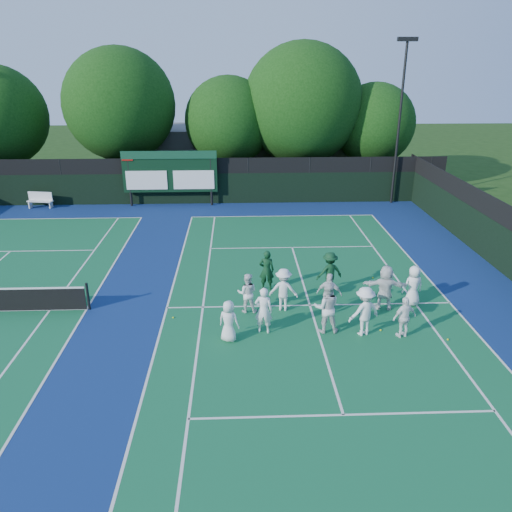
{
  "coord_description": "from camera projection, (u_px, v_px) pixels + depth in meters",
  "views": [
    {
      "loc": [
        -2.75,
        -16.1,
        8.79
      ],
      "look_at": [
        -2.0,
        3.0,
        1.3
      ],
      "focal_mm": 35.0,
      "sensor_mm": 36.0,
      "label": 1
    }
  ],
  "objects": [
    {
      "name": "player_front_4",
      "position": [
        404.0,
        317.0,
        16.78
      ],
      "size": [
        0.94,
        0.6,
        1.49
      ],
      "primitive_type": "imported",
      "rotation": [
        0.0,
        0.0,
        3.44
      ],
      "color": "white",
      "rests_on": "ground"
    },
    {
      "name": "player_back_2",
      "position": [
        329.0,
        294.0,
        18.35
      ],
      "size": [
        1.01,
        0.66,
        1.6
      ],
      "primitive_type": "imported",
      "rotation": [
        0.0,
        0.0,
        2.83
      ],
      "color": "silver",
      "rests_on": "ground"
    },
    {
      "name": "tennis_ball_5",
      "position": [
        448.0,
        340.0,
        16.81
      ],
      "size": [
        0.07,
        0.07,
        0.07
      ],
      "primitive_type": "sphere",
      "color": "#B3CD18",
      "rests_on": "ground"
    },
    {
      "name": "ground",
      "position": [
        314.0,
        318.0,
        18.29
      ],
      "size": [
        120.0,
        120.0,
        0.0
      ],
      "primitive_type": "plane",
      "color": "#18350E",
      "rests_on": "ground"
    },
    {
      "name": "player_front_0",
      "position": [
        229.0,
        321.0,
        16.57
      ],
      "size": [
        0.84,
        0.7,
        1.46
      ],
      "primitive_type": "imported",
      "rotation": [
        0.0,
        0.0,
        2.75
      ],
      "color": "white",
      "rests_on": "ground"
    },
    {
      "name": "scoreboard",
      "position": [
        170.0,
        172.0,
        31.73
      ],
      "size": [
        6.0,
        0.21,
        3.55
      ],
      "color": "black",
      "rests_on": "ground"
    },
    {
      "name": "tree_c",
      "position": [
        231.0,
        123.0,
        34.65
      ],
      "size": [
        6.06,
        6.06,
        7.96
      ],
      "color": "black",
      "rests_on": "ground"
    },
    {
      "name": "tennis_ball_1",
      "position": [
        373.0,
        278.0,
        21.58
      ],
      "size": [
        0.07,
        0.07,
        0.07
      ],
      "primitive_type": "sphere",
      "color": "#B3CD18",
      "rests_on": "ground"
    },
    {
      "name": "tree_b",
      "position": [
        123.0,
        107.0,
        33.99
      ],
      "size": [
        7.55,
        7.55,
        9.81
      ],
      "color": "black",
      "rests_on": "ground"
    },
    {
      "name": "back_fence",
      "position": [
        187.0,
        183.0,
        32.46
      ],
      "size": [
        34.0,
        0.08,
        3.0
      ],
      "color": "black",
      "rests_on": "ground"
    },
    {
      "name": "coach_right",
      "position": [
        329.0,
        272.0,
        20.15
      ],
      "size": [
        1.2,
        0.87,
        1.68
      ],
      "primitive_type": "imported",
      "rotation": [
        0.0,
        0.0,
        3.39
      ],
      "color": "#0F371C",
      "rests_on": "ground"
    },
    {
      "name": "coach_left",
      "position": [
        267.0,
        270.0,
        20.3
      ],
      "size": [
        0.64,
        0.45,
        1.7
      ],
      "primitive_type": "imported",
      "rotation": [
        0.0,
        0.0,
        3.08
      ],
      "color": "#0E341A",
      "rests_on": "ground"
    },
    {
      "name": "player_back_0",
      "position": [
        247.0,
        293.0,
        18.48
      ],
      "size": [
        0.79,
        0.64,
        1.54
      ],
      "primitive_type": "imported",
      "rotation": [
        0.0,
        0.0,
        3.07
      ],
      "color": "white",
      "rests_on": "ground"
    },
    {
      "name": "light_pole_right",
      "position": [
        401.0,
        104.0,
        30.87
      ],
      "size": [
        1.2,
        0.3,
        10.12
      ],
      "color": "black",
      "rests_on": "ground"
    },
    {
      "name": "clubhouse",
      "position": [
        246.0,
        152.0,
        39.82
      ],
      "size": [
        18.0,
        6.0,
        4.0
      ],
      "primitive_type": "cube",
      "color": "#56565B",
      "rests_on": "ground"
    },
    {
      "name": "player_front_2",
      "position": [
        326.0,
        307.0,
        17.07
      ],
      "size": [
        0.94,
        0.75,
        1.85
      ],
      "primitive_type": "imported",
      "rotation": [
        0.0,
        0.0,
        3.09
      ],
      "color": "silver",
      "rests_on": "ground"
    },
    {
      "name": "court_apron",
      "position": [
        153.0,
        308.0,
        19.0
      ],
      "size": [
        34.0,
        32.0,
        0.01
      ],
      "primitive_type": "cube",
      "color": "navy",
      "rests_on": "ground"
    },
    {
      "name": "tree_e",
      "position": [
        376.0,
        126.0,
        35.11
      ],
      "size": [
        5.66,
        5.66,
        7.5
      ],
      "color": "black",
      "rests_on": "ground"
    },
    {
      "name": "tennis_ball_3",
      "position": [
        173.0,
        318.0,
        18.25
      ],
      "size": [
        0.07,
        0.07,
        0.07
      ],
      "primitive_type": "sphere",
      "color": "#B3CD18",
      "rests_on": "ground"
    },
    {
      "name": "player_front_3",
      "position": [
        364.0,
        311.0,
        16.89
      ],
      "size": [
        1.3,
        1.01,
        1.77
      ],
      "primitive_type": "imported",
      "rotation": [
        0.0,
        0.0,
        3.49
      ],
      "color": "white",
      "rests_on": "ground"
    },
    {
      "name": "player_back_3",
      "position": [
        385.0,
        287.0,
        18.67
      ],
      "size": [
        1.7,
        0.78,
        1.77
      ],
      "primitive_type": "imported",
      "rotation": [
        0.0,
        0.0,
        2.98
      ],
      "color": "white",
      "rests_on": "ground"
    },
    {
      "name": "tennis_ball_2",
      "position": [
        381.0,
        330.0,
        17.39
      ],
      "size": [
        0.07,
        0.07,
        0.07
      ],
      "primitive_type": "sphere",
      "color": "#B3CD18",
      "rests_on": "ground"
    },
    {
      "name": "player_back_1",
      "position": [
        284.0,
        290.0,
        18.61
      ],
      "size": [
        1.17,
        0.81,
        1.67
      ],
      "primitive_type": "imported",
      "rotation": [
        0.0,
        0.0,
        2.96
      ],
      "color": "white",
      "rests_on": "ground"
    },
    {
      "name": "player_front_1",
      "position": [
        264.0,
        310.0,
        17.02
      ],
      "size": [
        0.68,
        0.51,
        1.7
      ],
      "primitive_type": "imported",
      "rotation": [
        0.0,
        0.0,
        2.97
      ],
      "color": "white",
      "rests_on": "ground"
    },
    {
      "name": "bench",
      "position": [
        40.0,
        199.0,
        31.83
      ],
      "size": [
        1.66,
        0.71,
        1.02
      ],
      "color": "silver",
      "rests_on": "ground"
    },
    {
      "name": "player_back_4",
      "position": [
        413.0,
        286.0,
        18.98
      ],
      "size": [
        0.86,
        0.63,
        1.61
      ],
      "primitive_type": "imported",
      "rotation": [
        0.0,
        0.0,
        3.3
      ],
      "color": "white",
      "rests_on": "ground"
    },
    {
      "name": "near_court",
      "position": [
        310.0,
        305.0,
        19.22
      ],
      "size": [
        11.05,
        23.85,
        0.01
      ],
      "color": "#125A32",
      "rests_on": "ground"
    },
    {
      "name": "tree_d",
      "position": [
        304.0,
        107.0,
        34.44
      ],
      "size": [
        8.2,
        8.2,
        10.16
      ],
      "color": "black",
      "rests_on": "ground"
    }
  ]
}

